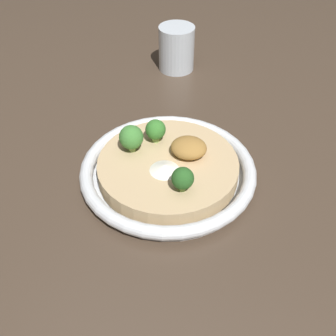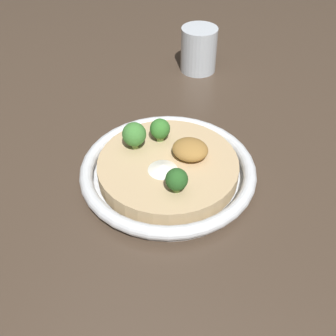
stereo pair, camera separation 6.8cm
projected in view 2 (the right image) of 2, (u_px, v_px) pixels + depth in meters
name	position (u px, v px, depth m)	size (l,w,h in m)	color
ground_plane	(168.00, 178.00, 0.70)	(6.00, 6.00, 0.00)	#47382B
risotto_bowl	(168.00, 170.00, 0.69)	(0.29, 0.29, 0.04)	silver
cheese_sprinkle	(165.00, 168.00, 0.65)	(0.05, 0.05, 0.01)	white
crispy_onion_garnish	(190.00, 149.00, 0.67)	(0.06, 0.05, 0.03)	#A37538
broccoli_front	(160.00, 129.00, 0.70)	(0.03, 0.03, 0.04)	#84A856
broccoli_front_right	(134.00, 135.00, 0.68)	(0.04, 0.04, 0.05)	#84A856
broccoli_back	(177.00, 180.00, 0.61)	(0.03, 0.03, 0.04)	#759E4C
drinking_glass	(199.00, 50.00, 0.94)	(0.08, 0.08, 0.10)	silver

